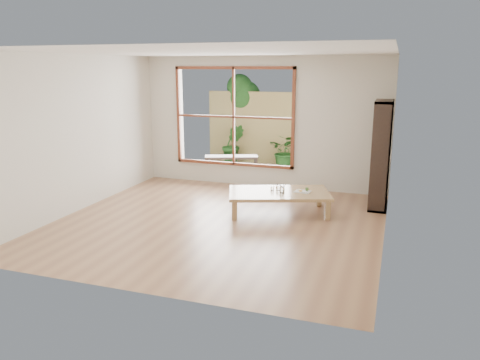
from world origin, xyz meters
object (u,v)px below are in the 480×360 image
(bookshelf, at_px, (381,155))
(food_tray, at_px, (303,191))
(low_table, at_px, (279,194))
(garden_bench, at_px, (231,158))

(bookshelf, relative_size, food_tray, 6.85)
(bookshelf, bearing_deg, low_table, -150.02)
(low_table, distance_m, garden_bench, 3.11)
(bookshelf, bearing_deg, garden_bench, 153.46)
(food_tray, distance_m, garden_bench, 3.26)
(low_table, xyz_separation_m, bookshelf, (1.56, 0.90, 0.60))
(garden_bench, bearing_deg, food_tray, -69.34)
(low_table, bearing_deg, garden_bench, 105.27)
(garden_bench, bearing_deg, bookshelf, -47.19)
(food_tray, bearing_deg, bookshelf, 40.74)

